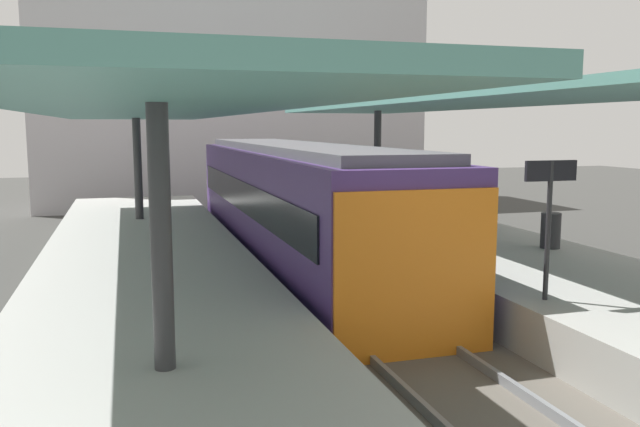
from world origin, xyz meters
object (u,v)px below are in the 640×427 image
(litter_bin, at_px, (551,230))
(passenger_near_bench, at_px, (437,188))
(platform_sign, at_px, (550,198))
(commuter_train, at_px, (295,205))
(platform_bench, at_px, (468,209))

(litter_bin, bearing_deg, passenger_near_bench, 90.18)
(litter_bin, xyz_separation_m, passenger_near_bench, (-0.02, 5.60, 0.47))
(platform_sign, xyz_separation_m, litter_bin, (2.85, 3.77, -1.22))
(commuter_train, height_order, platform_bench, commuter_train)
(litter_bin, distance_m, passenger_near_bench, 5.62)
(litter_bin, bearing_deg, platform_sign, -127.07)
(platform_bench, bearing_deg, litter_bin, -89.00)
(commuter_train, relative_size, passenger_near_bench, 8.86)
(platform_sign, xyz_separation_m, passenger_near_bench, (2.83, 9.37, -0.76))
(platform_bench, xyz_separation_m, litter_bin, (0.06, -3.62, -0.06))
(commuter_train, relative_size, platform_bench, 10.58)
(passenger_near_bench, bearing_deg, platform_sign, -106.81)
(commuter_train, height_order, platform_sign, commuter_train)
(commuter_train, xyz_separation_m, litter_bin, (5.01, -3.75, -0.33))
(platform_sign, bearing_deg, passenger_near_bench, 73.19)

